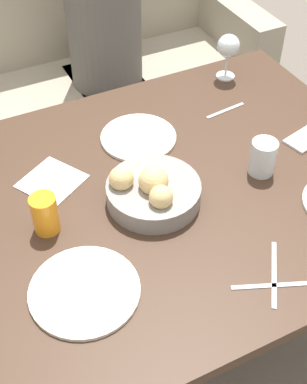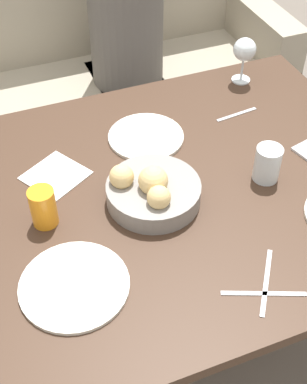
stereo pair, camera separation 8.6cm
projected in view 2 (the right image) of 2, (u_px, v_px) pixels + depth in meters
name	position (u px, v px, depth m)	size (l,w,h in m)	color
ground_plane	(169.00, 332.00, 1.96)	(10.00, 10.00, 0.00)	#6B6056
dining_table	(173.00, 211.00, 1.51)	(1.28, 1.01, 0.73)	#3D281C
couch	(84.00, 92.00, 2.51)	(1.82, 0.70, 0.90)	#9E937F
seated_person	(127.00, 59.00, 2.30)	(0.30, 0.40, 1.24)	#23232D
bread_basket	(152.00, 191.00, 1.39)	(0.25, 0.25, 0.12)	gray
plate_near_left	(74.00, 285.00, 1.21)	(0.25, 0.25, 0.01)	silver
plate_far_center	(146.00, 137.00, 1.60)	(0.23, 0.23, 0.01)	silver
juice_glass	(43.00, 207.00, 1.32)	(0.07, 0.07, 0.11)	orange
water_tumbler	(267.00, 164.00, 1.44)	(0.07, 0.07, 0.10)	silver
wine_glass	(245.00, 51.00, 1.75)	(0.08, 0.08, 0.16)	silver
fork_silver	(264.00, 294.00, 1.20)	(0.18, 0.08, 0.00)	#B7B7BC
knife_silver	(266.00, 282.00, 1.22)	(0.12, 0.16, 0.00)	#B7B7BC
spoon_coffee	(237.00, 114.00, 1.69)	(0.14, 0.03, 0.00)	#B7B7BC
napkin	(56.00, 175.00, 1.48)	(0.20, 0.20, 0.00)	white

